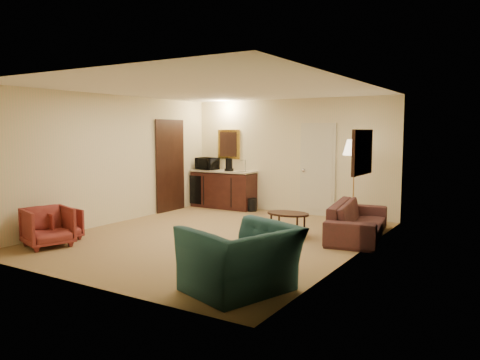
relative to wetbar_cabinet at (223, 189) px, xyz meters
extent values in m
plane|color=olive|center=(1.65, -2.72, -0.46)|extent=(6.00, 6.00, 0.00)
cube|color=beige|center=(1.65, 0.28, 0.84)|extent=(5.00, 0.02, 2.60)
cube|color=beige|center=(-0.85, -2.72, 0.84)|extent=(0.02, 6.00, 2.60)
cube|color=beige|center=(4.15, -2.72, 0.84)|extent=(0.02, 6.00, 2.60)
cube|color=white|center=(1.65, -2.72, 2.14)|extent=(5.00, 6.00, 0.02)
cube|color=beige|center=(2.35, 0.25, 0.56)|extent=(0.82, 0.06, 2.05)
cube|color=black|center=(-0.82, -1.02, 0.59)|extent=(0.06, 0.98, 2.10)
cube|color=yellow|center=(0.00, 0.25, 1.09)|extent=(0.62, 0.04, 0.72)
cube|color=black|center=(4.11, -2.32, 1.09)|extent=(0.06, 0.90, 0.70)
cube|color=#381712|center=(0.00, 0.00, 0.00)|extent=(1.64, 0.58, 0.92)
imported|color=black|center=(3.80, -1.42, -0.05)|extent=(0.96, 2.19, 0.83)
imported|color=#1F494D|center=(3.51, -4.92, 0.06)|extent=(1.12, 1.38, 1.05)
imported|color=brown|center=(-0.30, -4.72, -0.10)|extent=(0.83, 0.86, 0.71)
imported|color=brown|center=(-0.50, -4.32, -0.16)|extent=(0.63, 0.66, 0.59)
cube|color=black|center=(2.75, -2.07, -0.24)|extent=(0.77, 0.52, 0.44)
cube|color=#B7803D|center=(3.35, -0.32, 0.40)|extent=(0.58, 0.58, 1.72)
cylinder|color=black|center=(0.84, -0.07, -0.31)|extent=(0.25, 0.25, 0.31)
imported|color=black|center=(-0.46, -0.03, 0.64)|extent=(0.58, 0.39, 0.36)
cylinder|color=black|center=(0.23, -0.11, 0.62)|extent=(0.20, 0.20, 0.31)
camera|label=1|loc=(6.29, -9.45, 1.42)|focal=35.00mm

